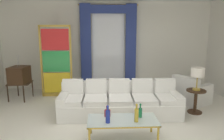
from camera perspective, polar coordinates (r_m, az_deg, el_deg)
ground_plane at (r=5.06m, az=-0.28°, el=-13.81°), size 16.00×16.00×0.00m
wall_rear at (r=7.66m, az=-1.39°, el=6.48°), size 8.00×0.12×3.00m
curtained_window at (r=7.48m, az=-0.96°, el=8.21°), size 2.00×0.17×2.70m
couch_white_long at (r=5.44m, az=2.00°, el=-8.47°), size 2.93×0.96×0.86m
coffee_table at (r=4.27m, az=2.82°, el=-13.23°), size 1.33×0.60×0.41m
bottle_blue_decanter at (r=4.33m, az=7.44°, el=-10.86°), size 0.07×0.07×0.28m
bottle_crystal_tall at (r=4.06m, az=-1.12°, el=-11.91°), size 0.08×0.08×0.34m
bottle_amber_squat at (r=4.12m, az=6.45°, el=-11.51°), size 0.08×0.08×0.35m
bottle_ruby_flask at (r=4.35m, az=-1.22°, el=-11.11°), size 0.12×0.12×0.23m
vintage_tv at (r=6.98m, az=-23.19°, el=-1.34°), size 0.62×0.66×1.35m
armchair_white at (r=6.59m, az=19.93°, el=-5.76°), size 1.11×1.10×0.80m
stained_glass_divider at (r=6.85m, az=-14.44°, el=1.82°), size 0.95×0.05×2.20m
peacock_figurine at (r=6.58m, az=-10.76°, el=-5.90°), size 0.44×0.60×0.50m
round_side_table at (r=5.89m, az=21.11°, el=-7.17°), size 0.48×0.48×0.59m
table_lamp_brass at (r=5.73m, az=21.58°, el=-0.76°), size 0.32×0.32×0.57m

